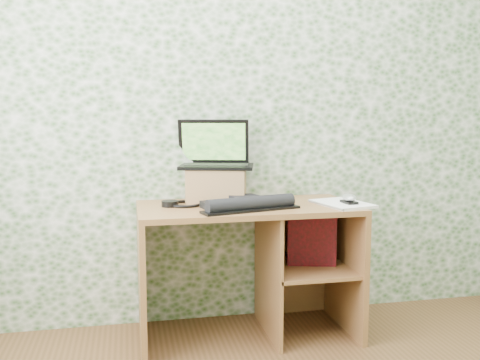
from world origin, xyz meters
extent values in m
plane|color=silver|center=(0.00, 1.75, 1.30)|extent=(3.50, 0.00, 3.50)
cube|color=brown|center=(0.00, 1.44, 0.73)|extent=(1.20, 0.60, 0.03)
cube|color=brown|center=(-0.58, 1.44, 0.36)|extent=(0.03, 0.60, 0.72)
cube|color=brown|center=(0.58, 1.44, 0.36)|extent=(0.03, 0.60, 0.72)
cube|color=brown|center=(0.12, 1.44, 0.36)|extent=(0.02, 0.56, 0.72)
cube|color=brown|center=(0.35, 1.44, 0.38)|extent=(0.46, 0.56, 0.02)
cube|color=brown|center=(0.36, 1.73, 0.36)|extent=(0.48, 0.02, 0.72)
cube|color=olive|center=(-0.15, 1.58, 0.85)|extent=(0.38, 0.35, 0.19)
cube|color=black|center=(-0.15, 1.58, 0.95)|extent=(0.47, 0.38, 0.02)
cube|color=black|center=(-0.15, 1.57, 0.97)|extent=(0.38, 0.24, 0.00)
cube|color=black|center=(-0.15, 1.70, 1.09)|extent=(0.41, 0.17, 0.26)
cube|color=#18551A|center=(-0.15, 1.69, 1.09)|extent=(0.37, 0.14, 0.22)
cube|color=black|center=(-0.02, 1.40, 0.77)|extent=(0.50, 0.29, 0.04)
cube|color=black|center=(-0.02, 1.40, 0.78)|extent=(0.18, 0.18, 0.06)
cylinder|color=black|center=(-0.02, 1.27, 0.79)|extent=(0.50, 0.20, 0.08)
cube|color=black|center=(-0.02, 1.27, 0.76)|extent=(0.55, 0.24, 0.01)
torus|color=black|center=(-0.34, 1.51, 0.76)|extent=(0.23, 0.23, 0.02)
cylinder|color=black|center=(-0.42, 1.48, 0.77)|extent=(0.09, 0.09, 0.03)
cylinder|color=black|center=(-0.26, 1.53, 0.77)|extent=(0.09, 0.09, 0.03)
cube|color=white|center=(0.52, 1.33, 0.76)|extent=(0.30, 0.38, 0.02)
ellipsoid|color=#B8B8BA|center=(0.54, 1.30, 0.78)|extent=(0.08, 0.12, 0.04)
cylinder|color=black|center=(0.58, 1.41, 0.77)|extent=(0.05, 0.14, 0.01)
cube|color=maroon|center=(0.38, 1.44, 0.55)|extent=(0.29, 0.16, 0.33)
camera|label=1|loc=(-0.64, -1.40, 1.26)|focal=40.00mm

